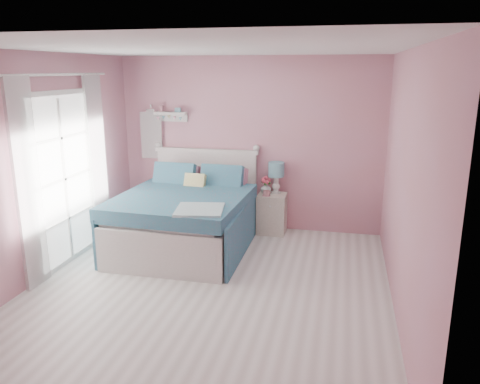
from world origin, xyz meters
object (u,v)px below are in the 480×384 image
at_px(nightstand, 272,213).
at_px(bed, 186,218).
at_px(table_lamp, 276,172).
at_px(vase, 266,188).
at_px(teacup, 267,193).

bearing_deg(nightstand, bed, -142.16).
bearing_deg(bed, nightstand, 40.26).
distance_m(bed, table_lamp, 1.52).
relative_size(vase, teacup, 1.63).
height_order(bed, table_lamp, bed).
bearing_deg(vase, teacup, -75.54).
bearing_deg(teacup, nightstand, 56.33).
xyz_separation_m(table_lamp, vase, (-0.15, -0.03, -0.25)).
xyz_separation_m(nightstand, teacup, (-0.07, -0.10, 0.34)).
relative_size(nightstand, teacup, 5.89).
height_order(nightstand, teacup, teacup).
bearing_deg(vase, nightstand, -20.78).
bearing_deg(vase, table_lamp, 13.07).
bearing_deg(table_lamp, nightstand, -119.16).
bearing_deg(teacup, table_lamp, 58.16).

